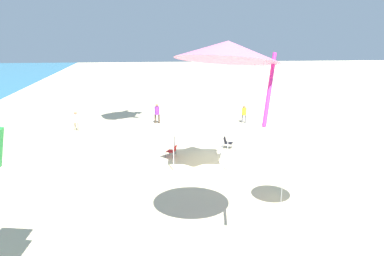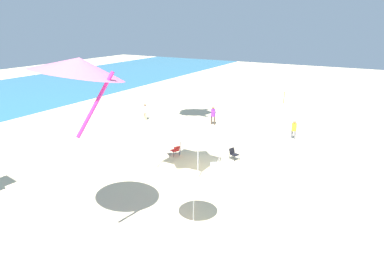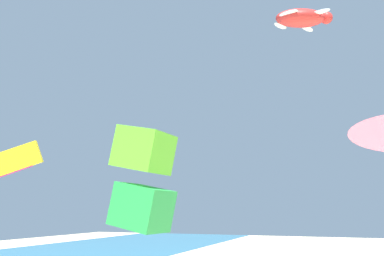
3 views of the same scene
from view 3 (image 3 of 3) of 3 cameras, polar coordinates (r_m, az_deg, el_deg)
name	(u,v)px [view 3 (image 3 of 3)]	position (r m, az deg, el deg)	size (l,w,h in m)	color
kite_box_lime	(144,179)	(12.58, -6.99, -7.23)	(1.56, 1.77, 3.31)	#66D82D
kite_parafoil_yellow	(1,165)	(19.77, -25.73, -4.79)	(1.75, 3.39, 2.18)	yellow
kite_turtle_red	(301,18)	(29.82, 15.46, 14.96)	(4.27, 4.32, 1.91)	red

